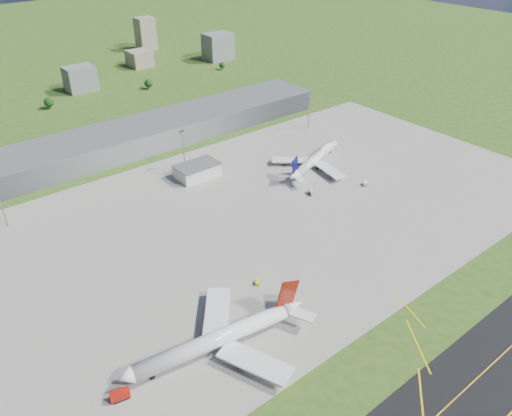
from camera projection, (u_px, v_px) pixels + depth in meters
ground at (146, 154)px, 341.56m from camera, size 1400.00×1400.00×0.00m
taxiway at (512, 412)px, 168.12m from camera, size 1400.00×60.00×0.06m
apron at (257, 216)px, 273.50m from camera, size 360.00×190.00×0.08m
terminal at (134, 137)px, 347.66m from camera, size 300.00×42.00×15.00m
ops_building at (197, 171)px, 311.46m from camera, size 26.00×16.00×8.00m
mast_center at (183, 143)px, 314.34m from camera, size 3.50×2.00×25.90m
mast_east at (309, 106)px, 373.01m from camera, size 3.50×2.00×25.90m
airliner_red_twin at (220, 338)px, 189.08m from camera, size 77.02×59.50×21.16m
airliner_blue_quad at (316, 158)px, 325.12m from camera, size 65.37×49.99×17.63m
crash_tender at (120, 395)px, 171.64m from camera, size 7.22×4.31×3.50m
tug_yellow at (258, 283)px, 224.19m from camera, size 3.52×3.48×1.61m
van_white_near at (311, 193)px, 293.57m from camera, size 3.88×5.47×2.56m
van_white_far at (365, 184)px, 303.27m from camera, size 4.48×3.86×2.17m
bldg_c at (80, 79)px, 453.22m from camera, size 26.00×20.00×22.00m
bldg_ce at (140, 59)px, 524.14m from camera, size 22.00×24.00×16.00m
bldg_e at (218, 47)px, 543.68m from camera, size 30.00×22.00×28.00m
bldg_tall_e at (146, 34)px, 580.29m from camera, size 20.00×18.00×36.00m
tree_c at (49, 102)px, 414.57m from camera, size 8.10×8.10×9.90m
tree_e at (149, 83)px, 459.40m from camera, size 7.65×7.65×9.35m
tree_far_e at (222, 65)px, 514.59m from camera, size 6.30×6.30×7.70m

